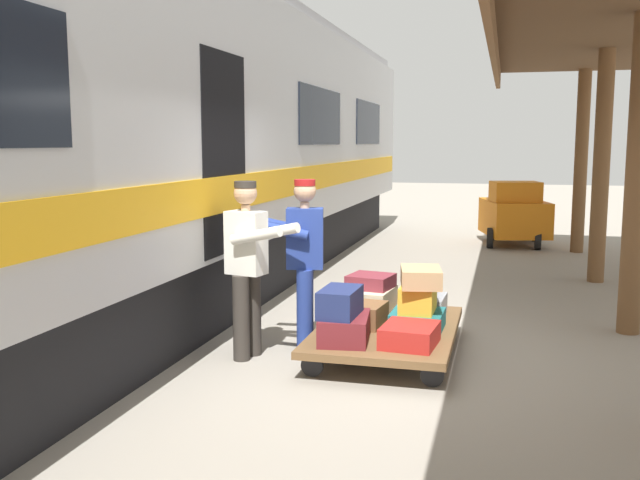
{
  "coord_description": "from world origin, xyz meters",
  "views": [
    {
      "loc": [
        -0.89,
        6.66,
        2.06
      ],
      "look_at": [
        0.78,
        0.25,
        1.15
      ],
      "focal_mm": 39.84,
      "sensor_mm": 36.0,
      "label": 1
    }
  ],
  "objects_px": {
    "suitcase_brown_leather": "(357,314)",
    "suitcase_yellow_case": "(418,298)",
    "suitcase_black_hardshell": "(421,284)",
    "baggage_tug": "(514,214)",
    "suitcase_burgundy_valise": "(371,281)",
    "porter_by_door": "(248,263)",
    "suitcase_cream_canvas": "(368,300)",
    "luggage_cart": "(387,331)",
    "suitcase_teal_softside": "(418,320)",
    "suitcase_navy_fabric": "(340,302)",
    "suitcase_gray_aluminum": "(424,305)",
    "suitcase_red_plastic": "(410,335)",
    "suitcase_tan_vintage": "(421,277)",
    "porter_in_overalls": "(303,258)",
    "train_car": "(91,143)",
    "suitcase_maroon_trunk": "(344,328)"
  },
  "relations": [
    {
      "from": "suitcase_maroon_trunk",
      "to": "porter_by_door",
      "type": "relative_size",
      "value": 0.37
    },
    {
      "from": "suitcase_brown_leather",
      "to": "suitcase_yellow_case",
      "type": "distance_m",
      "value": 0.62
    },
    {
      "from": "luggage_cart",
      "to": "suitcase_red_plastic",
      "type": "bearing_deg",
      "value": 117.32
    },
    {
      "from": "suitcase_yellow_case",
      "to": "porter_by_door",
      "type": "height_order",
      "value": "porter_by_door"
    },
    {
      "from": "suitcase_navy_fabric",
      "to": "porter_in_overalls",
      "type": "relative_size",
      "value": 0.31
    },
    {
      "from": "train_car",
      "to": "baggage_tug",
      "type": "xyz_separation_m",
      "value": [
        -4.41,
        -8.11,
        -1.43
      ]
    },
    {
      "from": "porter_by_door",
      "to": "suitcase_gray_aluminum",
      "type": "bearing_deg",
      "value": -146.58
    },
    {
      "from": "suitcase_black_hardshell",
      "to": "suitcase_burgundy_valise",
      "type": "bearing_deg",
      "value": -5.64
    },
    {
      "from": "suitcase_red_plastic",
      "to": "suitcase_black_hardshell",
      "type": "bearing_deg",
      "value": -88.1
    },
    {
      "from": "suitcase_black_hardshell",
      "to": "suitcase_yellow_case",
      "type": "bearing_deg",
      "value": 93.71
    },
    {
      "from": "suitcase_red_plastic",
      "to": "suitcase_tan_vintage",
      "type": "bearing_deg",
      "value": -92.95
    },
    {
      "from": "suitcase_teal_softside",
      "to": "suitcase_black_hardshell",
      "type": "distance_m",
      "value": 0.61
    },
    {
      "from": "suitcase_burgundy_valise",
      "to": "porter_by_door",
      "type": "relative_size",
      "value": 0.26
    },
    {
      "from": "suitcase_black_hardshell",
      "to": "baggage_tug",
      "type": "relative_size",
      "value": 0.24
    },
    {
      "from": "suitcase_cream_canvas",
      "to": "porter_by_door",
      "type": "bearing_deg",
      "value": 46.83
    },
    {
      "from": "suitcase_burgundy_valise",
      "to": "porter_by_door",
      "type": "bearing_deg",
      "value": 47.29
    },
    {
      "from": "porter_by_door",
      "to": "suitcase_brown_leather",
      "type": "bearing_deg",
      "value": -154.81
    },
    {
      "from": "suitcase_cream_canvas",
      "to": "baggage_tug",
      "type": "bearing_deg",
      "value": -101.83
    },
    {
      "from": "luggage_cart",
      "to": "baggage_tug",
      "type": "height_order",
      "value": "baggage_tug"
    },
    {
      "from": "train_car",
      "to": "luggage_cart",
      "type": "distance_m",
      "value": 3.64
    },
    {
      "from": "suitcase_red_plastic",
      "to": "suitcase_tan_vintage",
      "type": "xyz_separation_m",
      "value": [
        -0.03,
        -0.54,
        0.43
      ]
    },
    {
      "from": "porter_in_overalls",
      "to": "suitcase_black_hardshell",
      "type": "bearing_deg",
      "value": -152.78
    },
    {
      "from": "suitcase_gray_aluminum",
      "to": "suitcase_yellow_case",
      "type": "relative_size",
      "value": 1.1
    },
    {
      "from": "suitcase_gray_aluminum",
      "to": "suitcase_cream_canvas",
      "type": "distance_m",
      "value": 0.6
    },
    {
      "from": "suitcase_teal_softside",
      "to": "suitcase_brown_leather",
      "type": "bearing_deg",
      "value": 0.0
    },
    {
      "from": "suitcase_black_hardshell",
      "to": "suitcase_burgundy_valise",
      "type": "height_order",
      "value": "suitcase_black_hardshell"
    },
    {
      "from": "suitcase_yellow_case",
      "to": "luggage_cart",
      "type": "bearing_deg",
      "value": -1.13
    },
    {
      "from": "luggage_cart",
      "to": "suitcase_navy_fabric",
      "type": "height_order",
      "value": "suitcase_navy_fabric"
    },
    {
      "from": "luggage_cart",
      "to": "suitcase_maroon_trunk",
      "type": "distance_m",
      "value": 0.67
    },
    {
      "from": "suitcase_navy_fabric",
      "to": "porter_by_door",
      "type": "bearing_deg",
      "value": -8.65
    },
    {
      "from": "suitcase_gray_aluminum",
      "to": "porter_by_door",
      "type": "xyz_separation_m",
      "value": [
        1.56,
        1.03,
        0.55
      ]
    },
    {
      "from": "suitcase_maroon_trunk",
      "to": "suitcase_black_hardshell",
      "type": "bearing_deg",
      "value": -116.12
    },
    {
      "from": "suitcase_teal_softside",
      "to": "suitcase_yellow_case",
      "type": "relative_size",
      "value": 1.11
    },
    {
      "from": "suitcase_teal_softside",
      "to": "suitcase_black_hardshell",
      "type": "height_order",
      "value": "suitcase_black_hardshell"
    },
    {
      "from": "suitcase_yellow_case",
      "to": "suitcase_navy_fabric",
      "type": "bearing_deg",
      "value": 43.07
    },
    {
      "from": "suitcase_tan_vintage",
      "to": "suitcase_burgundy_valise",
      "type": "height_order",
      "value": "suitcase_tan_vintage"
    },
    {
      "from": "suitcase_burgundy_valise",
      "to": "baggage_tug",
      "type": "relative_size",
      "value": 0.23
    },
    {
      "from": "luggage_cart",
      "to": "suitcase_black_hardshell",
      "type": "distance_m",
      "value": 0.72
    },
    {
      "from": "suitcase_gray_aluminum",
      "to": "luggage_cart",
      "type": "bearing_deg",
      "value": 62.68
    },
    {
      "from": "luggage_cart",
      "to": "suitcase_maroon_trunk",
      "type": "relative_size",
      "value": 3.29
    },
    {
      "from": "suitcase_tan_vintage",
      "to": "baggage_tug",
      "type": "distance_m",
      "value": 8.15
    },
    {
      "from": "suitcase_burgundy_valise",
      "to": "porter_in_overalls",
      "type": "distance_m",
      "value": 0.91
    },
    {
      "from": "suitcase_red_plastic",
      "to": "suitcase_teal_softside",
      "type": "xyz_separation_m",
      "value": [
        0.0,
        -0.58,
        -0.01
      ]
    },
    {
      "from": "suitcase_gray_aluminum",
      "to": "suitcase_cream_canvas",
      "type": "xyz_separation_m",
      "value": [
        0.6,
        0.0,
        0.02
      ]
    },
    {
      "from": "suitcase_yellow_case",
      "to": "suitcase_black_hardshell",
      "type": "relative_size",
      "value": 1.01
    },
    {
      "from": "luggage_cart",
      "to": "suitcase_teal_softside",
      "type": "xyz_separation_m",
      "value": [
        -0.3,
        0.0,
        0.13
      ]
    },
    {
      "from": "suitcase_brown_leather",
      "to": "porter_by_door",
      "type": "distance_m",
      "value": 1.2
    },
    {
      "from": "train_car",
      "to": "suitcase_yellow_case",
      "type": "height_order",
      "value": "train_car"
    },
    {
      "from": "suitcase_brown_leather",
      "to": "suitcase_navy_fabric",
      "type": "bearing_deg",
      "value": 86.4
    },
    {
      "from": "train_car",
      "to": "suitcase_red_plastic",
      "type": "relative_size",
      "value": 40.03
    }
  ]
}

